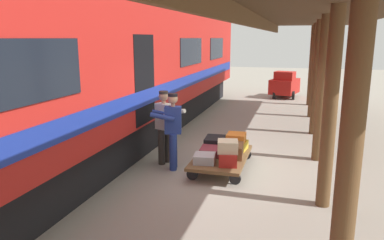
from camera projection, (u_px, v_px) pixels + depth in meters
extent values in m
plane|color=gray|center=(232.00, 170.00, 8.21)|extent=(60.00, 60.00, 0.00)
cylinder|color=brown|center=(312.00, 66.00, 15.85)|extent=(0.24, 0.24, 3.40)
cylinder|color=brown|center=(314.00, 71.00, 13.42)|extent=(0.24, 0.24, 3.40)
cylinder|color=brown|center=(317.00, 78.00, 11.00)|extent=(0.24, 0.24, 3.40)
cylinder|color=brown|center=(322.00, 90.00, 8.57)|extent=(0.24, 0.24, 3.40)
cylinder|color=brown|center=(330.00, 110.00, 6.14)|extent=(0.24, 0.24, 3.40)
cylinder|color=brown|center=(350.00, 158.00, 3.71)|extent=(0.24, 0.24, 3.40)
cube|color=#432E1A|center=(332.00, 5.00, 6.96)|extent=(3.20, 18.92, 0.16)
cube|color=brown|center=(250.00, 19.00, 7.43)|extent=(0.08, 18.92, 0.30)
cube|color=#B21E19|center=(85.00, 61.00, 8.65)|extent=(3.00, 21.75, 2.90)
cube|color=black|center=(90.00, 139.00, 9.06)|extent=(2.55, 20.66, 0.90)
cube|color=navy|center=(146.00, 97.00, 8.42)|extent=(0.03, 21.31, 0.36)
cube|color=black|center=(217.00, 48.00, 15.37)|extent=(0.02, 2.39, 0.84)
cube|color=black|center=(192.00, 52.00, 11.80)|extent=(0.02, 2.39, 0.84)
cube|color=black|center=(25.00, 72.00, 4.65)|extent=(0.02, 2.39, 0.84)
cube|color=black|center=(143.00, 80.00, 8.35)|extent=(0.12, 1.10, 2.00)
cube|color=brown|center=(221.00, 157.00, 8.25)|extent=(1.11, 2.05, 0.07)
cylinder|color=black|center=(235.00, 179.00, 7.40)|extent=(0.24, 0.05, 0.24)
cylinder|color=black|center=(192.00, 174.00, 7.64)|extent=(0.24, 0.05, 0.24)
cylinder|color=black|center=(246.00, 154.00, 8.93)|extent=(0.24, 0.05, 0.24)
cylinder|color=black|center=(210.00, 151.00, 9.17)|extent=(0.24, 0.05, 0.24)
cube|color=#AD231E|center=(228.00, 159.00, 7.62)|extent=(0.43, 0.49, 0.26)
cube|color=maroon|center=(211.00, 151.00, 8.29)|extent=(0.48, 0.57, 0.17)
cube|color=black|center=(216.00, 142.00, 8.81)|extent=(0.54, 0.64, 0.26)
cube|color=#9EA0A5|center=(205.00, 158.00, 7.76)|extent=(0.49, 0.50, 0.18)
cube|color=gold|center=(237.00, 145.00, 8.68)|extent=(0.49, 0.51, 0.20)
cube|color=brown|center=(233.00, 150.00, 8.15)|extent=(0.49, 0.66, 0.28)
cube|color=#CC6B23|center=(236.00, 138.00, 8.61)|extent=(0.43, 0.47, 0.19)
cube|color=beige|center=(228.00, 146.00, 7.60)|extent=(0.48, 0.47, 0.24)
cylinder|color=navy|center=(174.00, 150.00, 8.33)|extent=(0.16, 0.16, 0.82)
cylinder|color=navy|center=(173.00, 152.00, 8.14)|extent=(0.16, 0.16, 0.82)
cube|color=navy|center=(173.00, 120.00, 8.08)|extent=(0.40, 0.30, 0.60)
cylinder|color=tan|center=(173.00, 105.00, 8.01)|extent=(0.09, 0.09, 0.06)
sphere|color=tan|center=(173.00, 99.00, 7.98)|extent=(0.22, 0.22, 0.22)
cylinder|color=black|center=(173.00, 95.00, 7.96)|extent=(0.21, 0.21, 0.06)
cylinder|color=navy|center=(164.00, 114.00, 8.22)|extent=(0.54, 0.23, 0.21)
cylinder|color=navy|center=(162.00, 117.00, 7.91)|extent=(0.54, 0.23, 0.21)
cylinder|color=#332D28|center=(162.00, 147.00, 8.53)|extent=(0.16, 0.16, 0.82)
cylinder|color=#332D28|center=(167.00, 145.00, 8.69)|extent=(0.16, 0.16, 0.82)
cube|color=silver|center=(164.00, 116.00, 8.46)|extent=(0.41, 0.33, 0.60)
cylinder|color=tan|center=(164.00, 102.00, 8.38)|extent=(0.09, 0.09, 0.06)
sphere|color=tan|center=(164.00, 96.00, 8.35)|extent=(0.22, 0.22, 0.22)
cylinder|color=#332D28|center=(163.00, 92.00, 8.34)|extent=(0.21, 0.21, 0.06)
cylinder|color=silver|center=(167.00, 114.00, 8.18)|extent=(0.53, 0.27, 0.21)
cylinder|color=silver|center=(176.00, 112.00, 8.44)|extent=(0.53, 0.27, 0.21)
cube|color=#B21E19|center=(284.00, 86.00, 18.21)|extent=(1.48, 1.92, 0.70)
cube|color=#B21E19|center=(285.00, 77.00, 17.77)|extent=(1.04, 0.90, 0.50)
cylinder|color=black|center=(293.00, 95.00, 17.60)|extent=(0.12, 0.40, 0.40)
cylinder|color=black|center=(274.00, 95.00, 17.84)|extent=(0.12, 0.40, 0.40)
cylinder|color=black|center=(294.00, 92.00, 18.73)|extent=(0.12, 0.40, 0.40)
cylinder|color=black|center=(276.00, 91.00, 18.97)|extent=(0.12, 0.40, 0.40)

